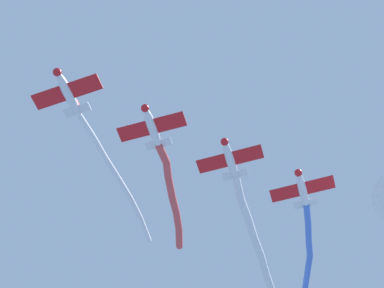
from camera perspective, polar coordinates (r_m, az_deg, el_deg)
name	(u,v)px	position (r m, az deg, el deg)	size (l,w,h in m)	color
airplane_lead	(67,92)	(58.00, -12.65, 5.25)	(5.81, 7.08, 1.85)	white
smoke_trail_lead	(119,180)	(64.05, -7.54, -3.73)	(17.09, 11.48, 2.66)	white
airplane_left_wing	(152,127)	(58.88, -4.13, 1.79)	(5.93, 6.92, 1.85)	white
smoke_trail_left_wing	(172,198)	(64.37, -2.03, -5.57)	(11.23, 11.16, 1.76)	#DB4C4C
airplane_right_wing	(230,159)	(61.21, 3.91, -1.52)	(5.92, 6.94, 1.85)	white
smoke_trail_right_wing	(265,268)	(71.79, 7.49, -12.51)	(24.49, 17.47, 1.44)	white
airplane_slot	(302,189)	(64.83, 11.22, -4.50)	(5.91, 6.95, 1.85)	white
smoke_trail_slot	(304,288)	(76.64, 11.41, -14.22)	(19.38, 22.24, 3.16)	#4C75DB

